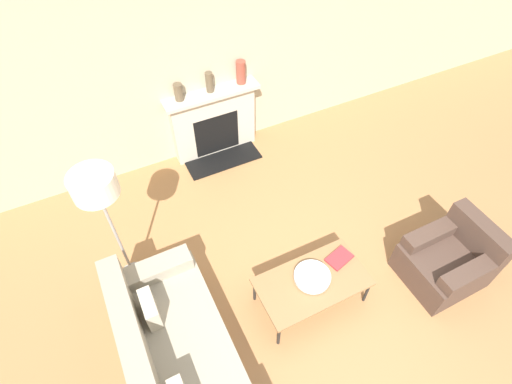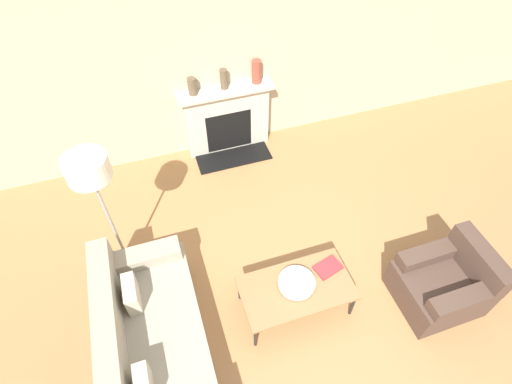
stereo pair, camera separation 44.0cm
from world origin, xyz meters
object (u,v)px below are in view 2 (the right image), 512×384
(fireplace, at_px, (227,120))
(book, at_px, (328,267))
(couch, at_px, (151,345))
(mantel_vase_center_right, at_px, (257,72))
(armchair_near, at_px, (445,283))
(mantel_vase_center_left, at_px, (224,79))
(floor_lamp, at_px, (94,183))
(coffee_table, at_px, (297,289))
(bowl, at_px, (297,283))
(mantel_vase_left, at_px, (192,86))

(fireplace, bearing_deg, book, -82.02)
(book, bearing_deg, couch, 170.16)
(mantel_vase_center_right, bearing_deg, armchair_near, -71.30)
(armchair_near, height_order, mantel_vase_center_left, mantel_vase_center_left)
(floor_lamp, distance_m, mantel_vase_center_right, 2.64)
(armchair_near, relative_size, coffee_table, 0.73)
(couch, distance_m, armchair_near, 3.02)
(couch, xyz_separation_m, bowl, (1.50, 0.10, 0.14))
(bowl, height_order, mantel_vase_left, mantel_vase_left)
(fireplace, height_order, floor_lamp, floor_lamp)
(bowl, xyz_separation_m, floor_lamp, (-1.63, 1.07, 0.92))
(couch, relative_size, bowl, 5.19)
(fireplace, bearing_deg, coffee_table, -90.61)
(fireplace, bearing_deg, armchair_near, -64.14)
(fireplace, height_order, mantel_vase_center_right, mantel_vase_center_right)
(book, bearing_deg, mantel_vase_center_right, 73.03)
(coffee_table, height_order, mantel_vase_center_left, mantel_vase_center_left)
(bowl, relative_size, book, 1.19)
(fireplace, height_order, armchair_near, fireplace)
(fireplace, relative_size, mantel_vase_center_left, 4.78)
(bowl, distance_m, mantel_vase_center_right, 2.80)
(book, distance_m, mantel_vase_left, 2.80)
(mantel_vase_left, bearing_deg, floor_lamp, -127.65)
(floor_lamp, xyz_separation_m, mantel_vase_left, (1.23, 1.60, -0.24))
(armchair_near, distance_m, bowl, 1.57)
(bowl, bearing_deg, book, 10.96)
(coffee_table, xyz_separation_m, floor_lamp, (-1.63, 1.10, 0.99))
(couch, relative_size, mantel_vase_center_right, 6.12)
(floor_lamp, height_order, mantel_vase_center_right, floor_lamp)
(couch, height_order, bowl, couch)
(floor_lamp, bearing_deg, book, -26.29)
(armchair_near, relative_size, bowl, 2.22)
(floor_lamp, bearing_deg, mantel_vase_center_left, 44.08)
(couch, height_order, mantel_vase_left, mantel_vase_left)
(mantel_vase_left, distance_m, mantel_vase_center_left, 0.42)
(bowl, height_order, book, bowl)
(bowl, xyz_separation_m, mantel_vase_center_right, (0.47, 2.67, 0.72))
(fireplace, relative_size, coffee_table, 1.15)
(book, relative_size, floor_lamp, 0.19)
(couch, distance_m, mantel_vase_center_left, 3.27)
(book, distance_m, floor_lamp, 2.44)
(couch, xyz_separation_m, coffee_table, (1.49, 0.07, 0.08))
(floor_lamp, bearing_deg, bowl, -33.25)
(floor_lamp, relative_size, mantel_vase_left, 7.36)
(armchair_near, bearing_deg, fireplace, -154.14)
(floor_lamp, bearing_deg, coffee_table, -34.02)
(fireplace, xyz_separation_m, coffee_table, (-0.03, -2.68, -0.12))
(floor_lamp, distance_m, mantel_vase_left, 2.04)
(coffee_table, distance_m, mantel_vase_center_right, 2.85)
(fireplace, bearing_deg, mantel_vase_left, 177.87)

